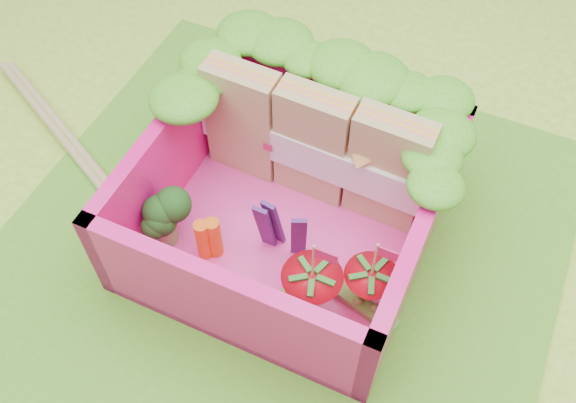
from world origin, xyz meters
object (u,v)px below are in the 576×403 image
at_px(broccoli, 160,217).
at_px(strawberry_right, 369,287).
at_px(bento_box, 289,199).
at_px(strawberry_left, 311,291).
at_px(chopsticks, 93,171).
at_px(sandwich_stack, 314,145).

height_order(broccoli, strawberry_right, strawberry_right).
bearing_deg(bento_box, strawberry_right, -24.69).
relative_size(strawberry_left, chopsticks, 0.26).
bearing_deg(bento_box, chopsticks, -174.88).
bearing_deg(sandwich_stack, broccoli, -130.61).
bearing_deg(strawberry_right, chopsticks, 175.40).
height_order(sandwich_stack, broccoli, sandwich_stack).
distance_m(bento_box, strawberry_right, 0.55).
distance_m(bento_box, sandwich_stack, 0.29).
xyz_separation_m(bento_box, broccoli, (-0.50, -0.31, -0.04)).
distance_m(strawberry_left, strawberry_right, 0.25).
bearing_deg(strawberry_right, strawberry_left, -149.84).
height_order(bento_box, broccoli, bento_box).
bearing_deg(bento_box, sandwich_stack, 88.94).
bearing_deg(chopsticks, strawberry_left, -10.60).
relative_size(strawberry_left, strawberry_right, 1.06).
height_order(broccoli, chopsticks, broccoli).
bearing_deg(broccoli, strawberry_right, 5.18).
height_order(bento_box, strawberry_right, bento_box).
relative_size(sandwich_stack, chopsticks, 0.58).
height_order(strawberry_right, chopsticks, strawberry_right).
xyz_separation_m(strawberry_left, chopsticks, (-1.36, 0.25, -0.17)).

